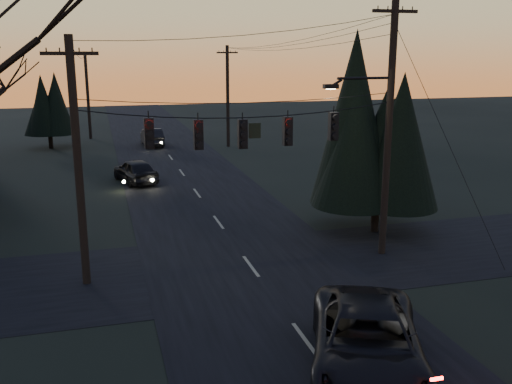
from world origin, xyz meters
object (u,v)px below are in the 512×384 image
object	(u,v)px
utility_pole_right	(382,253)
sedan_oncoming_b	(152,137)
evergreen_right	(380,124)
utility_pole_far_l	(91,139)
utility_pole_far_r	(228,146)
suv_near	(367,343)
utility_pole_left	(87,283)
sedan_oncoming_a	(135,171)

from	to	relation	value
utility_pole_right	sedan_oncoming_b	xyz separation A→B (m)	(-6.30, 30.16, 0.75)
sedan_oncoming_b	evergreen_right	bearing A→B (deg)	103.27
utility_pole_far_l	evergreen_right	world-z (taller)	evergreen_right
utility_pole_right	utility_pole_far_r	xyz separation A→B (m)	(0.00, 28.00, 0.00)
sedan_oncoming_b	utility_pole_right	bearing A→B (deg)	100.01
evergreen_right	utility_pole_far_r	bearing A→B (deg)	92.43
utility_pole_right	suv_near	world-z (taller)	utility_pole_right
utility_pole_far_r	utility_pole_far_l	xyz separation A→B (m)	(-11.50, 8.00, 0.00)
utility_pole_left	evergreen_right	xyz separation A→B (m)	(12.57, 2.76, 4.89)
utility_pole_far_l	sedan_oncoming_b	world-z (taller)	utility_pole_far_l
utility_pole_far_l	evergreen_right	distance (m)	35.88
utility_pole_left	utility_pole_far_l	world-z (taller)	utility_pole_left
utility_pole_left	suv_near	size ratio (longest dim) A/B	1.43
utility_pole_far_l	utility_pole_right	bearing A→B (deg)	-72.28
utility_pole_far_r	utility_pole_left	bearing A→B (deg)	-112.33
utility_pole_left	utility_pole_far_r	bearing A→B (deg)	67.67
sedan_oncoming_b	sedan_oncoming_a	bearing A→B (deg)	78.71
utility_pole_left	suv_near	distance (m)	10.53
suv_near	sedan_oncoming_a	bearing A→B (deg)	122.10
utility_pole_far_r	suv_near	xyz separation A→B (m)	(-4.59, -35.91, 0.83)
utility_pole_right	suv_near	distance (m)	9.18
utility_pole_left	evergreen_right	distance (m)	13.77
evergreen_right	sedan_oncoming_b	size ratio (longest dim) A/B	1.90
utility_pole_left	suv_near	bearing A→B (deg)	-48.88
evergreen_right	sedan_oncoming_a	bearing A→B (deg)	126.82
utility_pole_right	evergreen_right	bearing A→B (deg)	68.74
utility_pole_far_l	sedan_oncoming_b	size ratio (longest dim) A/B	1.77
utility_pole_far_r	sedan_oncoming_b	distance (m)	6.70
utility_pole_right	utility_pole_far_r	world-z (taller)	utility_pole_right
utility_pole_far_l	evergreen_right	xyz separation A→B (m)	(12.57, -33.24, 4.89)
utility_pole_right	sedan_oncoming_a	world-z (taller)	utility_pole_right
utility_pole_far_r	utility_pole_right	bearing A→B (deg)	-90.00
sedan_oncoming_a	utility_pole_far_r	bearing A→B (deg)	-141.31
utility_pole_right	sedan_oncoming_a	distance (m)	18.06
utility_pole_far_r	sedan_oncoming_a	distance (m)	15.00
utility_pole_right	utility_pole_far_l	xyz separation A→B (m)	(-11.50, 36.00, 0.00)
utility_pole_right	utility_pole_left	distance (m)	11.50
utility_pole_far_r	evergreen_right	bearing A→B (deg)	-87.57
utility_pole_far_l	suv_near	distance (m)	44.46
sedan_oncoming_a	utility_pole_far_l	bearing A→B (deg)	-97.90
utility_pole_far_r	sedan_oncoming_a	world-z (taller)	utility_pole_far_r
utility_pole_right	evergreen_right	xyz separation A→B (m)	(1.07, 2.76, 4.89)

